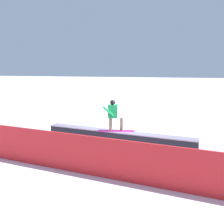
{
  "coord_description": "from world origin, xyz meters",
  "views": [
    {
      "loc": [
        -1.95,
        10.37,
        3.44
      ],
      "look_at": [
        0.03,
        0.99,
        1.66
      ],
      "focal_mm": 40.94,
      "sensor_mm": 36.0,
      "label": 1
    }
  ],
  "objects": [
    {
      "name": "snowboarder",
      "position": [
        0.18,
        0.01,
        1.36
      ],
      "size": [
        1.57,
        0.62,
        1.34
      ],
      "color": "#CA1D98",
      "rests_on": "grind_box"
    },
    {
      "name": "safety_fence",
      "position": [
        0.0,
        3.15,
        0.64
      ],
      "size": [
        11.98,
        2.43,
        1.28
      ],
      "primitive_type": "cube",
      "rotation": [
        0.0,
        0.0,
        -0.2
      ],
      "color": "red",
      "rests_on": "ground_plane"
    },
    {
      "name": "grind_box",
      "position": [
        0.0,
        0.0,
        0.29
      ],
      "size": [
        6.58,
        1.78,
        0.65
      ],
      "color": "black",
      "rests_on": "ground_plane"
    },
    {
      "name": "ground_plane",
      "position": [
        0.0,
        0.0,
        0.0
      ],
      "size": [
        120.0,
        120.0,
        0.0
      ],
      "primitive_type": "plane",
      "color": "white"
    }
  ]
}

